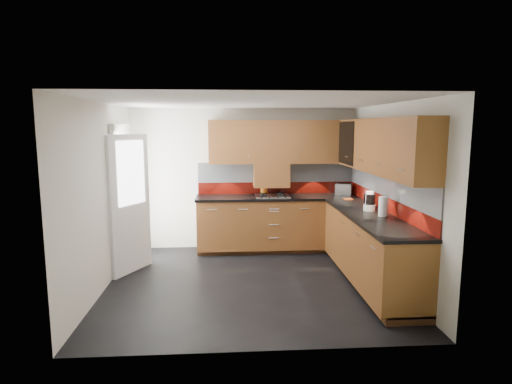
{
  "coord_description": "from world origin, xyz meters",
  "views": [
    {
      "loc": [
        -0.3,
        -5.53,
        2.09
      ],
      "look_at": [
        0.12,
        0.65,
        1.14
      ],
      "focal_mm": 30.0,
      "sensor_mm": 36.0,
      "label": 1
    }
  ],
  "objects": [
    {
      "name": "extractor_hood",
      "position": [
        0.45,
        1.64,
        1.28
      ],
      "size": [
        0.6,
        0.33,
        0.4
      ],
      "primitive_type": "cube",
      "color": "#5C2D14",
      "rests_on": "room"
    },
    {
      "name": "backsplash",
      "position": [
        1.28,
        0.93,
        1.21
      ],
      "size": [
        2.7,
        3.2,
        0.54
      ],
      "color": "maroon",
      "rests_on": "countertop"
    },
    {
      "name": "base_cabinets",
      "position": [
        1.07,
        0.72,
        0.44
      ],
      "size": [
        2.7,
        3.2,
        0.95
      ],
      "color": "#5C2D14",
      "rests_on": "room"
    },
    {
      "name": "gas_hob",
      "position": [
        0.45,
        1.47,
        0.95
      ],
      "size": [
        0.56,
        0.49,
        0.04
      ],
      "color": "silver",
      "rests_on": "countertop"
    },
    {
      "name": "back_door",
      "position": [
        -1.78,
        0.75,
        1.03
      ],
      "size": [
        0.42,
        1.19,
        2.04
      ],
      "color": "white",
      "rests_on": "room"
    },
    {
      "name": "upper_cabinets",
      "position": [
        1.23,
        0.78,
        1.84
      ],
      "size": [
        2.5,
        3.2,
        0.72
      ],
      "color": "#5C2D14",
      "rests_on": "room"
    },
    {
      "name": "toaster",
      "position": [
        1.69,
        1.57,
        1.03
      ],
      "size": [
        0.31,
        0.26,
        0.2
      ],
      "color": "silver",
      "rests_on": "countertop"
    },
    {
      "name": "room",
      "position": [
        0.0,
        0.0,
        1.5
      ],
      "size": [
        4.0,
        3.8,
        2.64
      ],
      "color": "black"
    },
    {
      "name": "food_processor",
      "position": [
        1.66,
        0.16,
        1.06
      ],
      "size": [
        0.16,
        0.16,
        0.27
      ],
      "color": "white",
      "rests_on": "countertop"
    },
    {
      "name": "countertop",
      "position": [
        1.05,
        0.7,
        0.92
      ],
      "size": [
        2.72,
        3.22,
        0.04
      ],
      "color": "black",
      "rests_on": "base_cabinets"
    },
    {
      "name": "paper_towel",
      "position": [
        1.72,
        -0.22,
        1.07
      ],
      "size": [
        0.16,
        0.16,
        0.25
      ],
      "primitive_type": "cylinder",
      "rotation": [
        0.0,
        0.0,
        0.36
      ],
      "color": "white",
      "rests_on": "countertop"
    },
    {
      "name": "glass_cabinet",
      "position": [
        1.71,
        1.07,
        1.87
      ],
      "size": [
        0.32,
        0.8,
        0.66
      ],
      "color": "black",
      "rests_on": "room"
    },
    {
      "name": "utensil_pot",
      "position": [
        0.33,
        1.67,
        1.03
      ],
      "size": [
        0.12,
        0.12,
        0.42
      ],
      "color": "#D06613",
      "rests_on": "countertop"
    },
    {
      "name": "orange_cloth",
      "position": [
        1.63,
        1.08,
        0.95
      ],
      "size": [
        0.15,
        0.13,
        0.01
      ],
      "primitive_type": "cube",
      "rotation": [
        0.0,
        0.0,
        0.16
      ],
      "color": "#D25617",
      "rests_on": "countertop"
    }
  ]
}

